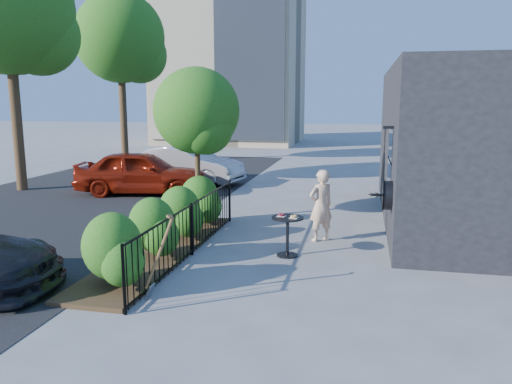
% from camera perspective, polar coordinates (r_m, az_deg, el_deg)
% --- Properties ---
extents(ground, '(120.00, 120.00, 0.00)m').
position_cam_1_polar(ground, '(10.12, 0.82, -7.74)').
color(ground, gray).
rests_on(ground, ground).
extents(shop_building, '(6.22, 9.00, 4.00)m').
position_cam_1_polar(shop_building, '(14.44, 26.70, 4.73)').
color(shop_building, black).
rests_on(shop_building, ground).
extents(fence, '(0.05, 6.05, 1.10)m').
position_cam_1_polar(fence, '(10.35, -7.36, -4.18)').
color(fence, black).
rests_on(fence, ground).
extents(planting_bed, '(1.30, 6.00, 0.08)m').
position_cam_1_polar(planting_bed, '(10.73, -10.85, -6.63)').
color(planting_bed, '#382616').
rests_on(planting_bed, ground).
extents(shrubs, '(1.10, 5.60, 1.24)m').
position_cam_1_polar(shrubs, '(10.61, -10.26, -3.12)').
color(shrubs, '#1B5A14').
rests_on(shrubs, ground).
extents(patio_tree, '(2.20, 2.20, 3.94)m').
position_cam_1_polar(patio_tree, '(12.87, -6.60, 8.61)').
color(patio_tree, '#3F2B19').
rests_on(patio_tree, ground).
extents(street, '(9.00, 30.00, 0.01)m').
position_cam_1_polar(street, '(15.60, -22.92, -2.07)').
color(street, black).
rests_on(street, ground).
extents(street_tree_near, '(4.40, 4.40, 8.28)m').
position_cam_1_polar(street_tree_near, '(19.60, -26.43, 17.48)').
color(street_tree_near, '#3F2B19').
rests_on(street_tree_near, ground).
extents(street_tree_far, '(4.40, 4.40, 8.28)m').
position_cam_1_polar(street_tree_far, '(26.35, -15.20, 16.08)').
color(street_tree_far, '#3F2B19').
rests_on(street_tree_far, ground).
extents(cafe_table, '(0.65, 0.65, 0.88)m').
position_cam_1_polar(cafe_table, '(10.21, 3.62, -4.26)').
color(cafe_table, black).
rests_on(cafe_table, ground).
extents(woman, '(0.71, 0.67, 1.64)m').
position_cam_1_polar(woman, '(11.35, 7.43, -1.55)').
color(woman, beige).
rests_on(woman, ground).
extents(shovel, '(0.54, 0.19, 1.43)m').
position_cam_1_polar(shovel, '(8.16, -11.21, -7.79)').
color(shovel, brown).
rests_on(shovel, ground).
extents(car_red, '(4.63, 2.49, 1.50)m').
position_cam_1_polar(car_red, '(17.41, -12.94, 2.21)').
color(car_red, maroon).
rests_on(car_red, ground).
extents(car_silver, '(4.59, 2.25, 1.45)m').
position_cam_1_polar(car_silver, '(19.35, -7.92, 3.10)').
color(car_silver, '#A3A2A7').
rests_on(car_silver, ground).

